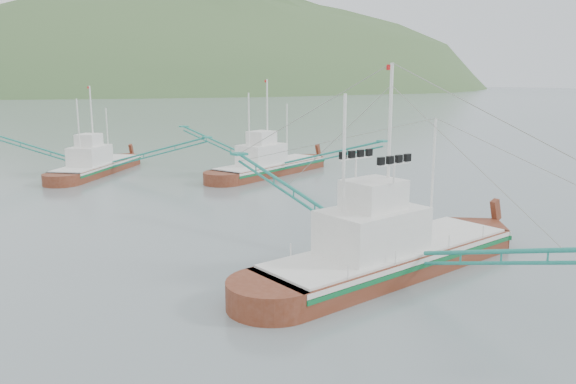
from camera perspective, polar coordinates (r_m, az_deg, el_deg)
ground at (r=33.02m, az=6.28°, el=-7.12°), size 1200.00×1200.00×0.00m
main_boat at (r=31.31m, az=10.24°, el=-4.94°), size 16.72×30.04×12.15m
bg_boat_far at (r=66.38m, az=-18.93°, el=3.72°), size 21.31×21.74×10.47m
bg_boat_right at (r=62.42m, az=-1.88°, el=3.76°), size 15.82×27.07×11.22m
headland_right at (r=522.97m, az=-6.75°, el=10.25°), size 684.00×432.00×306.00m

